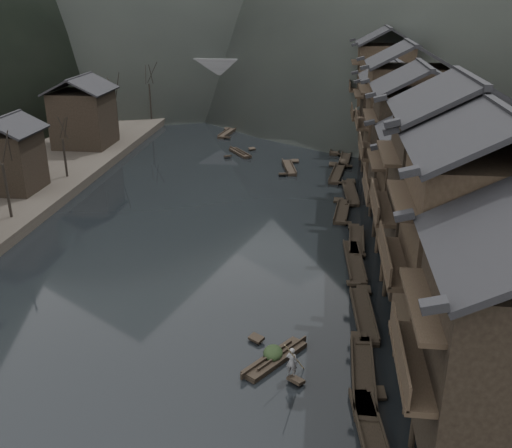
# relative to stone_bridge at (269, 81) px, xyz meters

# --- Properties ---
(water) EXTENTS (300.00, 300.00, 0.00)m
(water) POSITION_rel_stone_bridge_xyz_m (0.00, -72.00, -5.11)
(water) COLOR black
(water) RESTS_ON ground
(stilt_houses) EXTENTS (9.00, 67.60, 15.31)m
(stilt_houses) POSITION_rel_stone_bridge_xyz_m (17.28, -52.57, 3.72)
(stilt_houses) COLOR black
(stilt_houses) RESTS_ON ground
(bare_trees) EXTENTS (3.84, 73.08, 7.67)m
(bare_trees) POSITION_rel_stone_bridge_xyz_m (-17.00, -44.95, 1.29)
(bare_trees) COLOR black
(bare_trees) RESTS_ON left_bank
(moored_sampans) EXTENTS (3.10, 73.29, 0.47)m
(moored_sampans) POSITION_rel_stone_bridge_xyz_m (12.10, -45.33, -4.91)
(moored_sampans) COLOR black
(moored_sampans) RESTS_ON water
(midriver_boats) EXTENTS (12.11, 39.01, 0.45)m
(midriver_boats) POSITION_rel_stone_bridge_xyz_m (1.44, -20.63, -4.91)
(midriver_boats) COLOR black
(midriver_boats) RESTS_ON water
(stone_bridge) EXTENTS (40.00, 6.00, 9.00)m
(stone_bridge) POSITION_rel_stone_bridge_xyz_m (0.00, 0.00, 0.00)
(stone_bridge) COLOR #4C4C4F
(stone_bridge) RESTS_ON ground
(hero_sampan) EXTENTS (3.56, 4.59, 0.44)m
(hero_sampan) POSITION_rel_stone_bridge_xyz_m (7.49, -71.89, -4.91)
(hero_sampan) COLOR black
(hero_sampan) RESTS_ON water
(cargo_heap) EXTENTS (1.10, 1.44, 0.66)m
(cargo_heap) POSITION_rel_stone_bridge_xyz_m (7.36, -71.70, -4.34)
(cargo_heap) COLOR black
(cargo_heap) RESTS_ON hero_sampan
(boatman) EXTENTS (0.71, 0.56, 1.72)m
(boatman) POSITION_rel_stone_bridge_xyz_m (8.49, -73.33, -3.81)
(boatman) COLOR slate
(boatman) RESTS_ON hero_sampan
(bamboo_pole) EXTENTS (1.11, 2.28, 3.10)m
(bamboo_pole) POSITION_rel_stone_bridge_xyz_m (8.69, -73.33, -1.40)
(bamboo_pole) COLOR #8C7A51
(bamboo_pole) RESTS_ON boatman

